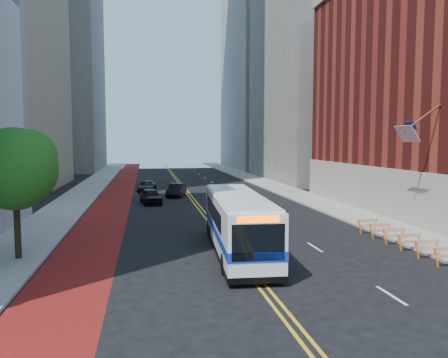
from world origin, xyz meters
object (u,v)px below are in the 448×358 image
transit_bus (237,222)px  car_c (147,186)px  street_tree (16,166)px  car_b (176,190)px  car_a (151,196)px

transit_bus → car_c: transit_bus is taller
street_tree → car_b: bearing=68.2°
transit_bus → car_b: size_ratio=2.77×
car_a → car_c: (-0.32, 9.95, -0.07)m
car_a → car_b: bearing=51.6°
car_b → car_c: bearing=138.3°
transit_bus → street_tree: bearing=-178.2°
transit_bus → car_a: bearing=106.4°
street_tree → car_c: bearing=77.4°
street_tree → car_c: 30.37m
street_tree → car_c: street_tree is taller
car_a → street_tree: bearing=-118.2°
street_tree → transit_bus: 11.83m
street_tree → transit_bus: bearing=-1.8°
car_b → car_c: (-3.17, 4.96, -0.03)m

